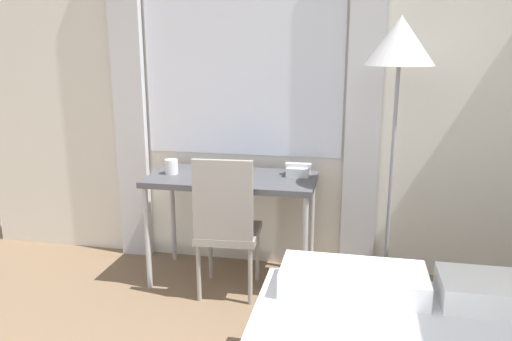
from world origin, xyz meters
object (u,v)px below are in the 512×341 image
Objects in this scene: desk_chair at (226,222)px; mug at (172,167)px; standing_lamp at (399,56)px; book at (235,172)px; telephone at (298,170)px; desk at (232,186)px.

mug is (-0.45, 0.23, 0.30)m from desk_chair.
standing_lamp is 17.60× the size of mug.
standing_lamp is (1.03, 0.15, 1.06)m from desk_chair.
standing_lamp is 1.32m from book.
telephone is 1.72× the size of mug.
mug is at bearing -177.47° from desk.
book is at bearing 170.68° from standing_lamp.
standing_lamp is 1.66m from mug.
desk_chair is at bearing -26.93° from mug.
book is (-0.02, 0.32, 0.26)m from desk_chair.
book is at bearing -174.73° from telephone.
desk_chair reaches higher than mug.
desk is 0.64× the size of standing_lamp.
desk is 1.37m from standing_lamp.
telephone is at bearing 5.27° from book.
standing_lamp is at bearing 4.77° from desk_chair.
standing_lamp reaches higher than telephone.
desk_chair is (0.02, -0.25, -0.18)m from desk.
book is at bearing 89.31° from desk_chair.
standing_lamp reaches higher than desk.
desk_chair reaches higher than desk.
standing_lamp is 1.01m from telephone.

